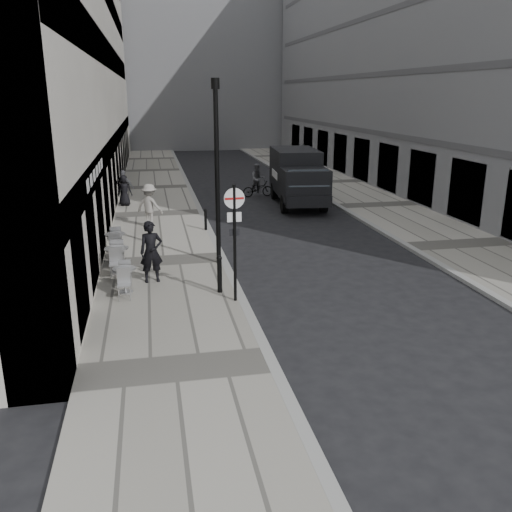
{
  "coord_description": "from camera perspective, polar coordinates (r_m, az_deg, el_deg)",
  "views": [
    {
      "loc": [
        -2.31,
        -7.42,
        5.53
      ],
      "look_at": [
        0.34,
        6.05,
        1.4
      ],
      "focal_mm": 38.0,
      "sensor_mm": 36.0,
      "label": 1
    }
  ],
  "objects": [
    {
      "name": "building_far",
      "position": [
        63.77,
        -8.23,
        21.49
      ],
      "size": [
        24.0,
        16.0,
        22.0
      ],
      "primitive_type": "cube",
      "color": "slate",
      "rests_on": "ground"
    },
    {
      "name": "lamppost",
      "position": [
        17.41,
        -4.14,
        9.61
      ],
      "size": [
        0.26,
        0.26,
        5.87
      ],
      "color": "black",
      "rests_on": "sidewalk"
    },
    {
      "name": "sign_post",
      "position": [
        14.21,
        -2.27,
        3.01
      ],
      "size": [
        0.55,
        0.1,
        3.18
      ],
      "rotation": [
        0.0,
        0.0,
        0.05
      ],
      "color": "black",
      "rests_on": "sidewalk"
    },
    {
      "name": "pedestrian_c",
      "position": [
        28.02,
        -13.7,
        6.72
      ],
      "size": [
        0.85,
        0.66,
        1.53
      ],
      "primitive_type": "imported",
      "rotation": [
        0.0,
        0.0,
        2.89
      ],
      "color": "black",
      "rests_on": "sidewalk"
    },
    {
      "name": "panel_van",
      "position": [
        28.09,
        4.36,
        8.56
      ],
      "size": [
        2.7,
        6.06,
        2.77
      ],
      "rotation": [
        0.0,
        0.0,
        -0.09
      ],
      "color": "black",
      "rests_on": "ground"
    },
    {
      "name": "building_left",
      "position": [
        32.32,
        -19.06,
        22.06
      ],
      "size": [
        4.0,
        45.0,
        18.0
      ],
      "primitive_type": "cube",
      "color": "beige",
      "rests_on": "ground"
    },
    {
      "name": "cyclist",
      "position": [
        30.32,
        0.18,
        7.6
      ],
      "size": [
        1.76,
        0.78,
        1.83
      ],
      "rotation": [
        0.0,
        0.0,
        0.11
      ],
      "color": "black",
      "rests_on": "ground"
    },
    {
      "name": "cafe_table_far",
      "position": [
        19.34,
        -14.58,
        1.38
      ],
      "size": [
        0.71,
        1.61,
        0.92
      ],
      "color": "#A2A2A4",
      "rests_on": "sidewalk"
    },
    {
      "name": "building_right",
      "position": [
        36.12,
        17.24,
        23.16
      ],
      "size": [
        6.0,
        45.0,
        20.0
      ],
      "primitive_type": "cube",
      "color": "slate",
      "rests_on": "ground"
    },
    {
      "name": "bollard_far",
      "position": [
        15.27,
        -3.86,
        -2.03
      ],
      "size": [
        0.13,
        0.13,
        1.01
      ],
      "primitive_type": "cylinder",
      "color": "black",
      "rests_on": "sidewalk"
    },
    {
      "name": "walking_man",
      "position": [
        16.28,
        -10.97,
        0.43
      ],
      "size": [
        0.72,
        0.53,
        1.85
      ],
      "primitive_type": "imported",
      "rotation": [
        0.0,
        0.0,
        0.13
      ],
      "color": "black",
      "rests_on": "sidewalk"
    },
    {
      "name": "cafe_table_near",
      "position": [
        15.69,
        -13.66,
        -2.27
      ],
      "size": [
        0.65,
        1.48,
        0.84
      ],
      "color": "#AFB0B2",
      "rests_on": "sidewalk"
    },
    {
      "name": "ground",
      "position": [
        9.53,
        5.3,
        -18.77
      ],
      "size": [
        120.0,
        120.0,
        0.0
      ],
      "primitive_type": "plane",
      "color": "black",
      "rests_on": "ground"
    },
    {
      "name": "pedestrian_b",
      "position": [
        23.21,
        -11.14,
        5.23
      ],
      "size": [
        1.35,
        1.18,
        1.81
      ],
      "primitive_type": "imported",
      "rotation": [
        0.0,
        0.0,
        2.6
      ],
      "color": "#9A958F",
      "rests_on": "sidewalk"
    },
    {
      "name": "far_sidewalk",
      "position": [
        28.35,
        12.67,
        5.2
      ],
      "size": [
        4.0,
        60.0,
        0.12
      ],
      "primitive_type": "cube",
      "color": "#9D988E",
      "rests_on": "ground"
    },
    {
      "name": "cafe_table_mid",
      "position": [
        17.45,
        -14.41,
        -0.21
      ],
      "size": [
        0.74,
        1.67,
        0.95
      ],
      "color": "#BABABC",
      "rests_on": "sidewalk"
    },
    {
      "name": "pedestrian_a",
      "position": [
        28.07,
        -13.71,
        6.98
      ],
      "size": [
        1.12,
        0.81,
        1.77
      ],
      "primitive_type": "imported",
      "rotation": [
        0.0,
        0.0,
        2.73
      ],
      "color": "slate",
      "rests_on": "sidewalk"
    },
    {
      "name": "bollard_near",
      "position": [
        22.42,
        -5.33,
        3.78
      ],
      "size": [
        0.11,
        0.11,
        0.82
      ],
      "primitive_type": "cylinder",
      "color": "black",
      "rests_on": "sidewalk"
    },
    {
      "name": "sidewalk",
      "position": [
        26.0,
        -10.22,
        4.33
      ],
      "size": [
        4.0,
        60.0,
        0.12
      ],
      "primitive_type": "cube",
      "color": "#9D988E",
      "rests_on": "ground"
    }
  ]
}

